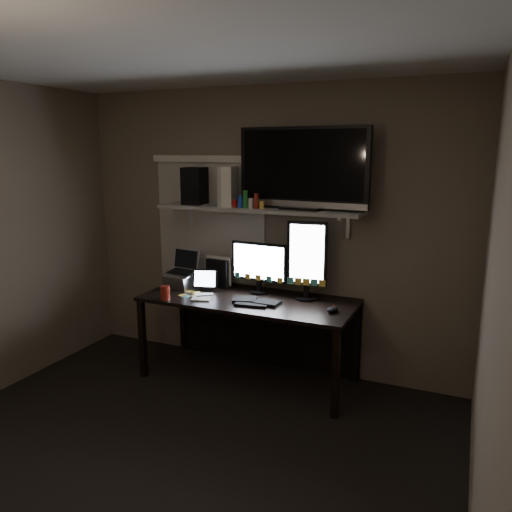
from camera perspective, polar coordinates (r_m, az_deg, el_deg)
The scene contains 21 objects.
floor at distance 3.43m, azimuth -11.66°, elevation -23.06°, with size 3.60×3.60×0.00m, color black.
ceiling at distance 2.87m, azimuth -13.96°, elevation 22.53°, with size 3.60×3.60×0.00m, color silver.
back_wall at distance 4.45m, azimuth 1.08°, elevation 2.87°, with size 3.60×3.60×0.00m, color #6B5F4D.
right_wall at distance 2.37m, azimuth 25.41°, elevation -6.66°, with size 3.60×3.60×0.00m, color #6B5F4D.
window_blinds at distance 4.67m, azimuth -5.25°, elevation 3.87°, with size 1.10×0.02×1.10m, color beige.
desk at distance 4.39m, azimuth -0.23°, elevation -6.62°, with size 1.80×0.75×0.73m.
wall_shelf at distance 4.26m, azimuth 0.18°, elevation 5.38°, with size 1.80×0.35×0.03m, color #A0A19C.
monitor_landscape at distance 4.34m, azimuth 0.36°, elevation -1.32°, with size 0.52×0.05×0.46m, color black.
monitor_portrait at distance 4.15m, azimuth 5.86°, elevation -0.46°, with size 0.34×0.06×0.67m, color black.
keyboard at distance 4.11m, azimuth 0.00°, elevation -5.19°, with size 0.41×0.16×0.02m, color black.
mouse at distance 3.92m, azimuth 8.75°, elevation -6.06°, with size 0.07×0.12×0.04m, color black.
notepad at distance 4.27m, azimuth -6.18°, elevation -4.68°, with size 0.15×0.22×0.01m, color white.
tablet at distance 4.46m, azimuth -5.75°, elevation -2.72°, with size 0.22×0.09×0.20m, color black.
file_sorter at distance 4.57m, azimuth -4.26°, elevation -1.81°, with size 0.22×0.10×0.28m, color black.
laptop at distance 4.58m, azimuth -8.60°, elevation -1.52°, with size 0.29×0.24×0.33m, color #B9B9BE.
cup at distance 4.25m, azimuth -10.34°, elevation -4.16°, with size 0.08×0.08×0.12m, color maroon.
sticky_notes at distance 4.37m, azimuth -7.21°, elevation -4.38°, with size 0.27×0.20×0.00m, color yellow, non-canonical shape.
tv at distance 4.12m, azimuth 5.37°, elevation 9.95°, with size 1.11×0.20×0.67m, color black.
game_console at distance 4.38m, azimuth -2.97°, elevation 7.97°, with size 0.09×0.29×0.34m, color silver.
speaker at distance 4.54m, azimuth -7.02°, elevation 7.97°, with size 0.18×0.22×0.33m, color black.
bottles at distance 4.20m, azimuth -0.91°, elevation 6.54°, with size 0.24×0.06×0.15m, color #A50F0C, non-canonical shape.
Camera 1 is at (1.69, -2.26, 1.97)m, focal length 35.00 mm.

